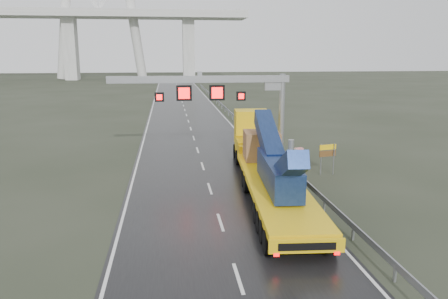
{
  "coord_description": "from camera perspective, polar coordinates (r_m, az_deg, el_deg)",
  "views": [
    {
      "loc": [
        -2.59,
        -17.76,
        8.82
      ],
      "look_at": [
        0.65,
        7.61,
        3.2
      ],
      "focal_mm": 35.0,
      "sensor_mm": 36.0,
      "label": 1
    }
  ],
  "objects": [
    {
      "name": "heavy_haul_truck",
      "position": [
        30.31,
        5.26,
        -0.78
      ],
      "size": [
        4.58,
        21.46,
        5.0
      ],
      "rotation": [
        0.0,
        0.0,
        -0.07
      ],
      "color": "yellow",
      "rests_on": "ground"
    },
    {
      "name": "sign_gantry",
      "position": [
        36.21,
        0.2,
        7.31
      ],
      "size": [
        14.9,
        1.2,
        7.42
      ],
      "color": "#B2B1AD",
      "rests_on": "ground"
    },
    {
      "name": "road",
      "position": [
        58.49,
        -4.68,
        3.69
      ],
      "size": [
        11.0,
        200.0,
        0.02
      ],
      "primitive_type": "cube",
      "color": "black",
      "rests_on": "ground"
    },
    {
      "name": "ground",
      "position": [
        20.0,
        0.94,
        -13.78
      ],
      "size": [
        400.0,
        400.0,
        0.0
      ],
      "primitive_type": "plane",
      "color": "#272C1F",
      "rests_on": "ground"
    },
    {
      "name": "guardrail",
      "position": [
        49.22,
        2.99,
        2.88
      ],
      "size": [
        0.2,
        140.0,
        1.4
      ],
      "primitive_type": null,
      "color": "gray",
      "rests_on": "ground"
    },
    {
      "name": "striped_barrier",
      "position": [
        36.65,
        9.7,
        -0.73
      ],
      "size": [
        0.8,
        0.59,
        1.22
      ],
      "primitive_type": "cube",
      "rotation": [
        0.0,
        0.0,
        0.32
      ],
      "color": "red",
      "rests_on": "ground"
    },
    {
      "name": "exit_sign_pair",
      "position": [
        33.13,
        13.38,
        -0.47
      ],
      "size": [
        1.35,
        0.35,
        2.34
      ],
      "rotation": [
        0.0,
        0.0,
        0.21
      ],
      "color": "gray",
      "rests_on": "ground"
    }
  ]
}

